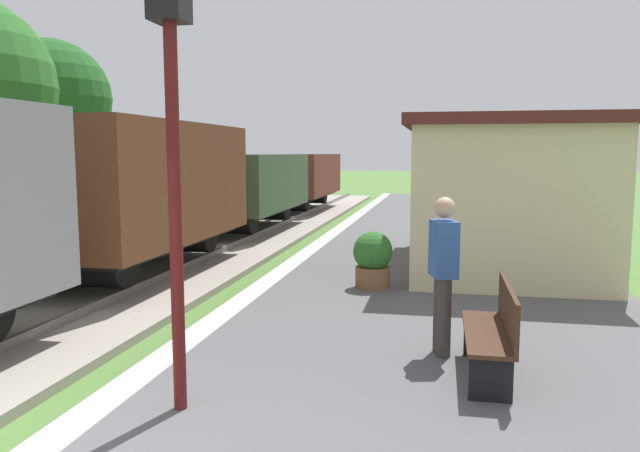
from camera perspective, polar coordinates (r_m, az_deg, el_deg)
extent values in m
cylinder|color=black|center=(9.01, -27.84, -3.41)|extent=(0.20, 0.30, 0.20)
cube|color=brown|center=(11.94, -16.99, 4.02)|extent=(2.50, 5.60, 2.20)
cube|color=black|center=(12.02, -16.83, -0.51)|extent=(2.10, 5.15, 0.50)
cylinder|color=black|center=(13.64, -13.25, -0.61)|extent=(1.56, 0.84, 0.84)
cylinder|color=black|center=(10.53, -21.39, -3.08)|extent=(1.56, 0.84, 0.84)
cylinder|color=black|center=(14.67, -11.40, 0.94)|extent=(0.20, 0.30, 0.20)
cylinder|color=black|center=(9.55, -25.20, -2.72)|extent=(0.20, 0.30, 0.20)
cube|color=#384C33|center=(18.03, -6.96, 4.18)|extent=(2.50, 5.60, 1.60)
cube|color=black|center=(18.07, -6.93, 2.12)|extent=(2.10, 5.15, 0.50)
cylinder|color=black|center=(19.80, -5.29, 1.83)|extent=(1.56, 0.84, 0.84)
cylinder|color=black|center=(16.41, -8.87, 0.74)|extent=(1.56, 0.84, 0.84)
cylinder|color=black|center=(20.89, -4.39, 2.79)|extent=(0.20, 0.30, 0.20)
cylinder|color=black|center=(15.31, -10.39, 1.21)|extent=(0.20, 0.30, 0.20)
cube|color=brown|center=(24.38, -2.07, 4.92)|extent=(2.50, 5.60, 1.60)
cube|color=black|center=(24.41, -2.06, 3.40)|extent=(2.10, 5.15, 0.50)
cylinder|color=black|center=(26.17, -1.15, 3.09)|extent=(1.56, 0.84, 0.84)
cylinder|color=black|center=(22.69, -3.11, 2.49)|extent=(1.56, 0.84, 0.84)
cylinder|color=black|center=(27.28, -0.62, 3.77)|extent=(0.20, 0.30, 0.20)
cylinder|color=black|center=(21.56, -3.88, 2.92)|extent=(0.20, 0.30, 0.20)
cube|color=beige|center=(12.24, 16.70, 2.54)|extent=(3.20, 5.50, 2.60)
cube|color=#51231E|center=(12.22, 16.92, 9.05)|extent=(3.50, 5.80, 0.18)
cube|color=black|center=(11.09, 8.92, 3.00)|extent=(0.03, 0.90, 0.80)
cube|color=#422819|center=(6.14, 15.46, -9.70)|extent=(0.42, 1.50, 0.04)
cube|color=#422819|center=(6.09, 17.33, -7.50)|extent=(0.04, 1.50, 0.45)
cube|color=black|center=(5.65, 15.82, -13.66)|extent=(0.38, 0.06, 0.42)
cube|color=black|center=(6.78, 15.04, -10.13)|extent=(0.38, 0.06, 0.42)
cube|color=#422819|center=(17.35, 12.86, 1.01)|extent=(0.42, 1.50, 0.04)
cube|color=#422819|center=(17.33, 13.50, 1.80)|extent=(0.04, 1.50, 0.45)
cube|color=black|center=(16.78, 12.88, 0.02)|extent=(0.38, 0.06, 0.42)
cube|color=black|center=(17.97, 12.79, 0.47)|extent=(0.38, 0.06, 0.42)
cylinder|color=#38332D|center=(6.62, 11.63, -8.47)|extent=(0.15, 0.15, 0.86)
cylinder|color=#38332D|center=(6.77, 11.28, -8.11)|extent=(0.15, 0.15, 0.86)
cube|color=#2D5199|center=(6.54, 11.60, -2.10)|extent=(0.33, 0.43, 0.60)
sphere|color=tan|center=(6.49, 11.70, 1.74)|extent=(0.22, 0.22, 0.22)
cylinder|color=brown|center=(9.85, 4.98, -4.83)|extent=(0.56, 0.56, 0.34)
sphere|color=#2D6B28|center=(9.78, 5.01, -2.38)|extent=(0.64, 0.64, 0.64)
cylinder|color=#591414|center=(5.11, -13.49, 0.33)|extent=(0.11, 0.11, 3.20)
cylinder|color=#4C3823|center=(22.40, -23.68, 3.69)|extent=(0.28, 0.28, 2.78)
sphere|color=#235B23|center=(22.45, -24.04, 10.97)|extent=(3.89, 3.89, 3.89)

